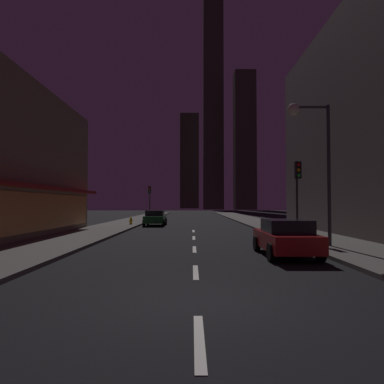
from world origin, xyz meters
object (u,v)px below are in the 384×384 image
(traffic_light_near_right, at_px, (296,183))
(traffic_light_far_left, at_px, (148,195))
(car_parked_far, at_px, (154,218))
(fire_hydrant_far_left, at_px, (130,221))
(car_parked_near, at_px, (284,237))
(street_lamp_right, at_px, (309,139))

(traffic_light_near_right, height_order, traffic_light_far_left, same)
(traffic_light_near_right, bearing_deg, traffic_light_far_left, 113.29)
(car_parked_far, xyz_separation_m, fire_hydrant_far_left, (-2.30, -0.08, -0.29))
(traffic_light_near_right, bearing_deg, car_parked_near, -112.56)
(traffic_light_far_left, xyz_separation_m, street_lamp_right, (10.88, -28.00, 1.87))
(car_parked_far, xyz_separation_m, street_lamp_right, (8.98, -16.95, 4.33))
(car_parked_near, height_order, traffic_light_far_left, traffic_light_far_left)
(car_parked_near, xyz_separation_m, car_parked_far, (-7.20, 19.09, 0.00))
(car_parked_near, height_order, street_lamp_right, street_lamp_right)
(traffic_light_near_right, bearing_deg, fire_hydrant_far_left, 128.30)
(fire_hydrant_far_left, bearing_deg, traffic_light_far_left, 87.94)
(fire_hydrant_far_left, distance_m, traffic_light_far_left, 11.46)
(car_parked_near, bearing_deg, car_parked_far, 110.66)
(car_parked_near, distance_m, fire_hydrant_far_left, 21.26)
(traffic_light_far_left, bearing_deg, car_parked_near, -73.20)
(car_parked_near, relative_size, traffic_light_far_left, 1.01)
(traffic_light_near_right, bearing_deg, car_parked_far, 122.08)
(car_parked_far, distance_m, traffic_light_far_left, 11.47)
(car_parked_near, relative_size, fire_hydrant_far_left, 6.48)
(traffic_light_far_left, bearing_deg, street_lamp_right, -68.76)
(traffic_light_far_left, height_order, street_lamp_right, street_lamp_right)
(car_parked_near, relative_size, street_lamp_right, 0.64)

